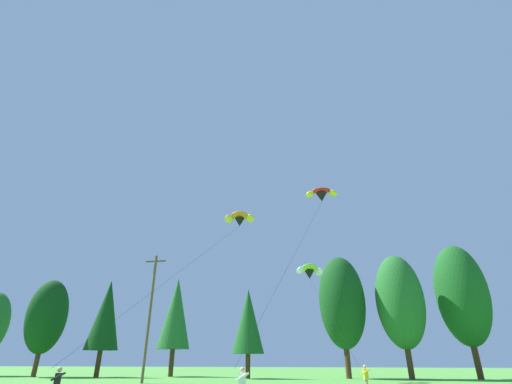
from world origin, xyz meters
The scene contains 13 objects.
treeline_tree_b centered at (-32.29, 44.28, 7.33)m, with size 5.07×5.07×12.11m.
treeline_tree_c centered at (-24.02, 45.00, 7.45)m, with size 4.22×4.22×11.90m.
treeline_tree_d centered at (-15.76, 48.65, 7.90)m, with size 4.37×4.37×12.61m.
treeline_tree_e centered at (-4.77, 45.07, 6.34)m, with size 3.83×3.83×10.12m.
treeline_tree_f centered at (6.76, 47.19, 8.61)m, with size 5.64×5.64×14.22m.
treeline_tree_g centered at (13.54, 46.54, 8.43)m, with size 5.56×5.56×13.92m.
treeline_tree_h centered at (21.02, 47.85, 9.20)m, with size 5.90×5.90×15.19m.
utility_pole centered at (-12.48, 34.11, 6.27)m, with size 2.20×0.26×11.99m.
kite_flyer_near centered at (-7.07, 14.97, 1.00)m, with size 0.74×0.75×1.69m.
kite_flyer_far centered at (6.93, 25.42, 1.00)m, with size 0.61×0.64×1.69m.
parafoil_kite_high_orange centered at (-3.69, 34.81, 15.82)m, with size 5.45×20.71×15.10m.
parafoil_kite_mid_red_yellow centered at (5.16, 31.21, 16.39)m, with size 6.10×15.83×15.47m.
parafoil_kite_far_lime_white centered at (3.24, 40.50, 11.12)m, with size 5.01×16.45×10.41m.
Camera 1 is at (4.84, -1.14, 1.96)m, focal length 25.57 mm.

